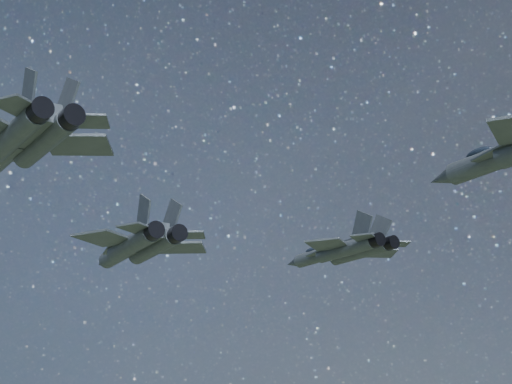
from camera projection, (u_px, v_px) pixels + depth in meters
The scene contains 3 objects.
jet_lead at pixel (138, 245), 80.56m from camera, with size 19.11×12.63×4.88m.
jet_left at pixel (345, 250), 80.21m from camera, with size 15.33×10.39×3.86m.
jet_right at pixel (24, 139), 52.59m from camera, with size 16.25×10.91×4.10m.
Camera 1 is at (36.56, -54.22, 120.53)m, focal length 60.00 mm.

